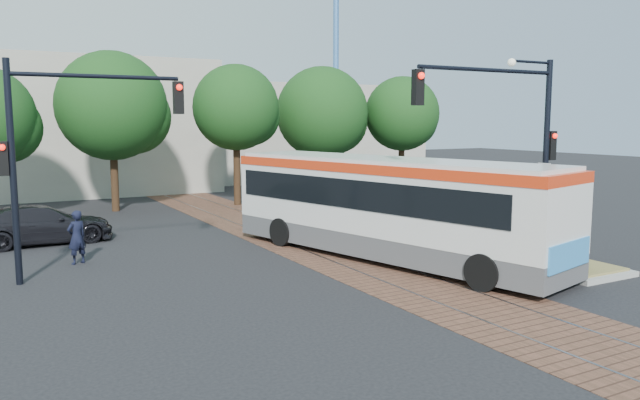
{
  "coord_description": "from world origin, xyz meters",
  "views": [
    {
      "loc": [
        -10.35,
        -14.27,
        4.4
      ],
      "look_at": [
        0.21,
        4.79,
        1.6
      ],
      "focal_mm": 35.0,
      "sensor_mm": 36.0,
      "label": 1
    }
  ],
  "objects_px": {
    "traffic_island": "(538,252)",
    "signal_pole_left": "(57,140)",
    "signal_pole_main": "(518,128)",
    "city_bus": "(385,203)",
    "officer": "(77,237)",
    "parked_car": "(42,224)"
  },
  "relations": [
    {
      "from": "signal_pole_main",
      "to": "signal_pole_left",
      "type": "xyz_separation_m",
      "value": [
        -12.23,
        4.8,
        -0.29
      ]
    },
    {
      "from": "city_bus",
      "to": "traffic_island",
      "type": "height_order",
      "value": "city_bus"
    },
    {
      "from": "traffic_island",
      "to": "signal_pole_left",
      "type": "distance_m",
      "value": 14.5
    },
    {
      "from": "traffic_island",
      "to": "officer",
      "type": "height_order",
      "value": "officer"
    },
    {
      "from": "traffic_island",
      "to": "signal_pole_left",
      "type": "bearing_deg",
      "value": 159.64
    },
    {
      "from": "city_bus",
      "to": "officer",
      "type": "distance_m",
      "value": 9.63
    },
    {
      "from": "city_bus",
      "to": "signal_pole_left",
      "type": "height_order",
      "value": "signal_pole_left"
    },
    {
      "from": "signal_pole_left",
      "to": "officer",
      "type": "relative_size",
      "value": 3.6
    },
    {
      "from": "traffic_island",
      "to": "parked_car",
      "type": "height_order",
      "value": "parked_car"
    },
    {
      "from": "parked_car",
      "to": "city_bus",
      "type": "bearing_deg",
      "value": -132.85
    },
    {
      "from": "signal_pole_main",
      "to": "signal_pole_left",
      "type": "relative_size",
      "value": 1.0
    },
    {
      "from": "signal_pole_main",
      "to": "parked_car",
      "type": "distance_m",
      "value": 16.56
    },
    {
      "from": "traffic_island",
      "to": "signal_pole_main",
      "type": "distance_m",
      "value": 3.95
    },
    {
      "from": "traffic_island",
      "to": "parked_car",
      "type": "relative_size",
      "value": 1.08
    },
    {
      "from": "signal_pole_main",
      "to": "signal_pole_left",
      "type": "height_order",
      "value": "signal_pole_main"
    },
    {
      "from": "signal_pole_left",
      "to": "parked_car",
      "type": "bearing_deg",
      "value": 90.47
    },
    {
      "from": "traffic_island",
      "to": "signal_pole_main",
      "type": "xyz_separation_m",
      "value": [
        -0.96,
        0.09,
        3.83
      ]
    },
    {
      "from": "traffic_island",
      "to": "officer",
      "type": "relative_size",
      "value": 3.12
    },
    {
      "from": "officer",
      "to": "parked_car",
      "type": "distance_m",
      "value": 4.02
    },
    {
      "from": "traffic_island",
      "to": "signal_pole_main",
      "type": "height_order",
      "value": "signal_pole_main"
    },
    {
      "from": "parked_car",
      "to": "officer",
      "type": "bearing_deg",
      "value": -173.79
    },
    {
      "from": "parked_car",
      "to": "signal_pole_left",
      "type": "bearing_deg",
      "value": 177.44
    }
  ]
}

